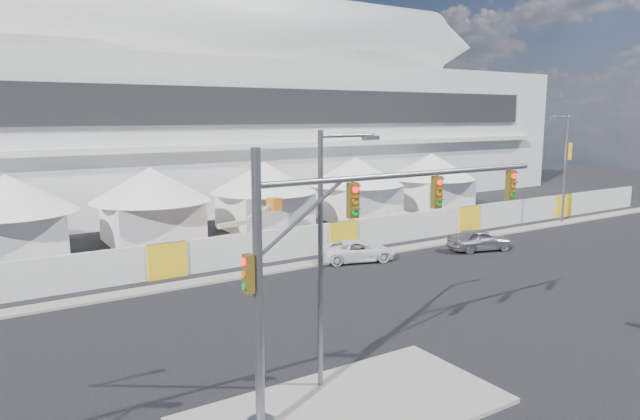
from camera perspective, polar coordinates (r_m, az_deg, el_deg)
ground at (r=24.20m, az=10.38°, el=-12.62°), size 160.00×160.00×0.00m
median_island at (r=18.61m, az=2.66°, el=-19.35°), size 10.00×5.00×0.15m
far_curb at (r=46.54m, az=18.00°, el=-2.10°), size 80.00×1.20×0.12m
stadium at (r=62.63m, az=-10.04°, el=9.73°), size 80.00×24.80×21.98m
tent_row at (r=43.72m, az=-10.88°, el=1.58°), size 53.40×8.40×5.40m
hoarding_fence at (r=38.37m, az=2.24°, el=-2.61°), size 70.00×0.25×2.00m
scaffold_tower at (r=80.74m, az=17.14°, el=6.93°), size 4.40×4.40×12.00m
sedan_silver at (r=39.89m, az=15.68°, el=-2.88°), size 2.91×4.67×1.48m
pickup_curb at (r=35.78m, az=3.79°, el=-4.08°), size 3.48×5.19×1.32m
lot_car_a at (r=47.15m, az=8.46°, el=-0.88°), size 3.15×3.98×1.27m
traffic_mast at (r=16.69m, az=0.81°, el=-5.78°), size 11.30×0.78×8.07m
streetlight_median at (r=18.39m, az=0.63°, el=-3.26°), size 2.33×0.23×8.43m
streetlight_curb at (r=51.38m, az=23.26°, el=4.53°), size 2.69×0.61×9.10m
boom_lift at (r=38.96m, az=-8.55°, el=-2.74°), size 6.43×2.07×3.18m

